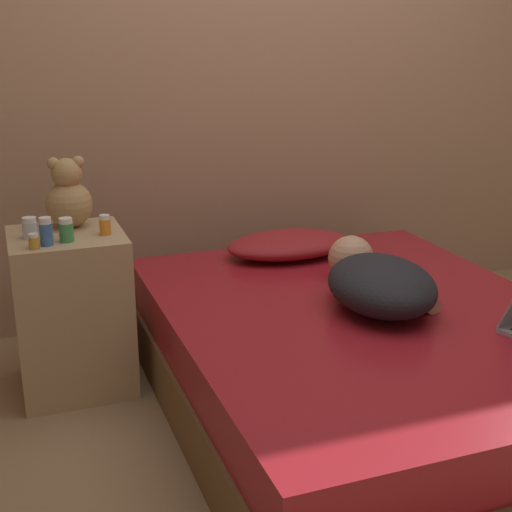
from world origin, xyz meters
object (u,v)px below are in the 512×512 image
at_px(teddy_bear, 68,197).
at_px(bottle_green, 66,230).
at_px(bottle_blue, 46,232).
at_px(person_lying, 377,281).
at_px(bottle_amber, 34,241).
at_px(pillow, 289,244).
at_px(bottle_clear, 30,228).
at_px(bottle_orange, 105,225).

relative_size(teddy_bear, bottle_green, 3.14).
relative_size(teddy_bear, bottle_blue, 2.68).
height_order(person_lying, bottle_amber, bottle_amber).
distance_m(pillow, teddy_bear, 1.01).
distance_m(person_lying, teddy_bear, 1.26).
xyz_separation_m(bottle_amber, bottle_clear, (-0.00, 0.15, 0.01)).
distance_m(bottle_blue, bottle_clear, 0.13).
relative_size(pillow, bottle_clear, 7.14).
bearing_deg(bottle_blue, teddy_bear, 64.49).
bearing_deg(bottle_green, bottle_blue, -160.87).
height_order(pillow, bottle_blue, bottle_blue).
xyz_separation_m(bottle_green, bottle_blue, (-0.07, -0.03, 0.01)).
bearing_deg(pillow, bottle_blue, -166.98).
relative_size(pillow, teddy_bear, 2.06).
xyz_separation_m(pillow, person_lying, (0.07, -0.67, 0.04)).
relative_size(teddy_bear, bottle_orange, 3.65).
xyz_separation_m(person_lying, teddy_bear, (-1.04, 0.66, 0.26)).
distance_m(person_lying, bottle_blue, 1.24).
height_order(bottle_green, bottle_blue, bottle_blue).
height_order(teddy_bear, bottle_amber, teddy_bear).
distance_m(teddy_bear, bottle_clear, 0.22).
bearing_deg(person_lying, bottle_blue, 167.82).
relative_size(pillow, bottle_green, 6.45).
relative_size(person_lying, bottle_orange, 9.04).
height_order(bottle_blue, bottle_clear, bottle_blue).
xyz_separation_m(teddy_bear, bottle_clear, (-0.16, -0.12, -0.08)).
bearing_deg(bottle_green, person_lying, -22.79).
distance_m(bottle_green, bottle_clear, 0.16).
bearing_deg(bottle_clear, person_lying, -24.35).
relative_size(person_lying, teddy_bear, 2.48).
bearing_deg(pillow, teddy_bear, -179.14).
xyz_separation_m(bottle_blue, bottle_orange, (0.22, 0.07, -0.01)).
bearing_deg(person_lying, bottle_amber, 169.74).
xyz_separation_m(pillow, bottle_blue, (-1.07, -0.25, 0.23)).
relative_size(bottle_orange, bottle_clear, 0.95).
bearing_deg(bottle_orange, bottle_green, -163.69).
xyz_separation_m(bottle_amber, bottle_green, (0.12, 0.05, 0.02)).
distance_m(teddy_bear, bottle_green, 0.23).
bearing_deg(teddy_bear, bottle_amber, -121.17).
distance_m(bottle_green, bottle_blue, 0.08).
relative_size(person_lying, bottle_green, 7.76).
relative_size(person_lying, bottle_clear, 8.60).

